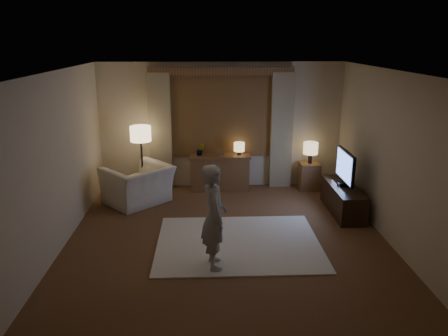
{
  "coord_description": "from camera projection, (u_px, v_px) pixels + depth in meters",
  "views": [
    {
      "loc": [
        -0.3,
        -6.17,
        3.05
      ],
      "look_at": [
        -0.03,
        0.6,
        1.03
      ],
      "focal_mm": 35.0,
      "sensor_mm": 36.0,
      "label": 1
    }
  ],
  "objects": [
    {
      "name": "room",
      "position": [
        226.0,
        151.0,
        6.89
      ],
      "size": [
        5.04,
        5.54,
        2.64
      ],
      "color": "brown",
      "rests_on": "ground"
    },
    {
      "name": "rug",
      "position": [
        238.0,
        243.0,
        6.75
      ],
      "size": [
        2.5,
        2.0,
        0.02
      ],
      "primitive_type": "cube",
      "color": "white",
      "rests_on": "floor"
    },
    {
      "name": "sideboard",
      "position": [
        220.0,
        173.0,
        9.08
      ],
      "size": [
        1.2,
        0.4,
        0.7
      ],
      "primitive_type": "cube",
      "color": "brown",
      "rests_on": "floor"
    },
    {
      "name": "picture_frame",
      "position": [
        220.0,
        152.0,
        8.95
      ],
      "size": [
        0.16,
        0.02,
        0.2
      ],
      "primitive_type": "cube",
      "color": "brown",
      "rests_on": "sideboard"
    },
    {
      "name": "plant",
      "position": [
        200.0,
        150.0,
        8.92
      ],
      "size": [
        0.17,
        0.13,
        0.3
      ],
      "primitive_type": "imported",
      "color": "#999999",
      "rests_on": "sideboard"
    },
    {
      "name": "table_lamp_sideboard",
      "position": [
        239.0,
        147.0,
        8.94
      ],
      "size": [
        0.22,
        0.22,
        0.3
      ],
      "color": "black",
      "rests_on": "sideboard"
    },
    {
      "name": "floor_lamp",
      "position": [
        141.0,
        138.0,
        8.56
      ],
      "size": [
        0.41,
        0.41,
        1.4
      ],
      "color": "black",
      "rests_on": "floor"
    },
    {
      "name": "armchair",
      "position": [
        138.0,
        185.0,
        8.3
      ],
      "size": [
        1.49,
        1.49,
        0.73
      ],
      "primitive_type": "imported",
      "rotation": [
        0.0,
        0.0,
        -2.38
      ],
      "color": "beige",
      "rests_on": "floor"
    },
    {
      "name": "side_table",
      "position": [
        309.0,
        176.0,
        9.12
      ],
      "size": [
        0.4,
        0.4,
        0.56
      ],
      "primitive_type": "cube",
      "color": "brown",
      "rests_on": "floor"
    },
    {
      "name": "table_lamp_side",
      "position": [
        311.0,
        149.0,
        8.96
      ],
      "size": [
        0.3,
        0.3,
        0.44
      ],
      "color": "black",
      "rests_on": "side_table"
    },
    {
      "name": "tv_stand",
      "position": [
        343.0,
        199.0,
        7.9
      ],
      "size": [
        0.45,
        1.4,
        0.5
      ],
      "primitive_type": "cube",
      "color": "black",
      "rests_on": "floor"
    },
    {
      "name": "tv",
      "position": [
        345.0,
        167.0,
        7.72
      ],
      "size": [
        0.22,
        0.9,
        0.65
      ],
      "color": "black",
      "rests_on": "tv_stand"
    },
    {
      "name": "person",
      "position": [
        214.0,
        217.0,
        5.85
      ],
      "size": [
        0.42,
        0.58,
        1.46
      ],
      "primitive_type": "imported",
      "rotation": [
        0.0,
        0.0,
        1.71
      ],
      "color": "#ABA59E",
      "rests_on": "rug"
    }
  ]
}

